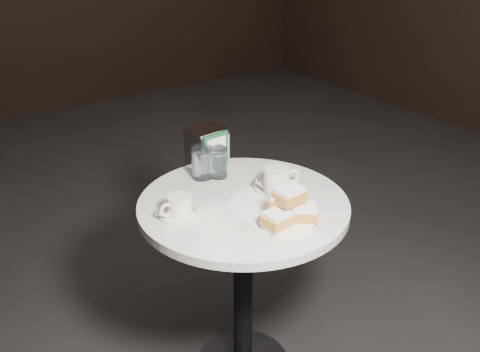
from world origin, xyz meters
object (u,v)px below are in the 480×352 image
coffee_cup_left (179,207)px  water_glass_right (218,163)px  beignet_plate (288,210)px  water_glass_left (202,163)px  cafe_table (243,251)px  napkin_dispenser (207,148)px  coffee_cup_right (277,181)px

coffee_cup_left → water_glass_right: 0.31m
beignet_plate → water_glass_left: (-0.06, 0.42, 0.02)m
water_glass_right → coffee_cup_left: bearing=-145.8°
cafe_table → water_glass_left: 0.34m
napkin_dispenser → beignet_plate: bearing=-97.0°
beignet_plate → napkin_dispenser: 0.48m
cafe_table → water_glass_left: (-0.02, 0.23, 0.26)m
cafe_table → water_glass_right: (0.03, 0.21, 0.25)m
water_glass_right → cafe_table: bearing=-98.9°
water_glass_right → napkin_dispenser: 0.09m
coffee_cup_left → water_glass_right: bearing=28.5°
beignet_plate → water_glass_right: beignet_plate is taller
beignet_plate → coffee_cup_left: (-0.25, 0.22, -0.01)m
coffee_cup_left → cafe_table: bearing=-15.2°
napkin_dispenser → coffee_cup_left: bearing=-141.5°
coffee_cup_right → napkin_dispenser: 0.31m
water_glass_left → napkin_dispenser: size_ratio=0.77×
water_glass_left → water_glass_right: size_ratio=1.07×
water_glass_left → coffee_cup_right: bearing=-54.7°
coffee_cup_left → water_glass_right: (0.25, 0.17, 0.02)m
cafe_table → coffee_cup_right: size_ratio=3.82×
water_glass_right → napkin_dispenser: napkin_dispenser is taller
coffee_cup_left → beignet_plate: bearing=-47.0°
coffee_cup_left → water_glass_left: (0.20, 0.19, 0.03)m
water_glass_left → coffee_cup_left: bearing=-135.8°
water_glass_left → napkin_dispenser: (0.06, 0.07, 0.02)m
beignet_plate → napkin_dispenser: bearing=89.1°
water_glass_left → water_glass_right: bearing=-23.5°
cafe_table → napkin_dispenser: (0.04, 0.30, 0.28)m
coffee_cup_left → coffee_cup_right: (0.36, -0.04, 0.00)m
cafe_table → coffee_cup_right: 0.27m
cafe_table → coffee_cup_right: bearing=0.7°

